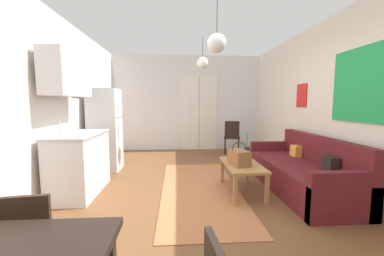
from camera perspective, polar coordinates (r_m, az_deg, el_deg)
ground_plane at (r=3.62m, az=1.42°, el=-17.01°), size 4.82×7.61×0.10m
wall_back at (r=6.87m, az=-1.14°, el=5.99°), size 4.42×0.13×2.73m
wall_right at (r=4.13m, az=33.04°, el=5.09°), size 0.12×7.21×2.73m
wall_left at (r=3.79m, az=-33.21°, el=5.03°), size 0.12×7.21×2.73m
area_rug at (r=3.85m, az=1.91°, el=-14.62°), size 1.19×2.92×0.01m
couch at (r=4.12m, az=25.45°, el=-9.90°), size 0.85×2.14×0.85m
coffee_table at (r=3.69m, az=12.14°, el=-9.38°), size 0.51×0.98×0.45m
bamboo_vase at (r=3.77m, az=13.20°, el=-6.26°), size 0.07×0.07×0.45m
handbag at (r=3.55m, az=11.42°, el=-7.04°), size 0.30×0.38×0.35m
dining_chair_near at (r=1.83m, az=-35.52°, el=-23.85°), size 0.47×0.45×0.89m
refrigerator at (r=5.06m, az=-20.38°, el=-0.43°), size 0.59×0.60×1.65m
kitchen_counter at (r=3.91m, az=-26.27°, el=-2.79°), size 0.58×1.16×2.09m
accent_chair at (r=6.35m, az=9.71°, el=-1.82°), size 0.50×0.49×0.89m
pendant_lamp_near at (r=2.77m, az=6.06°, el=19.91°), size 0.21×0.21×0.80m
pendant_lamp_far at (r=5.07m, az=2.57°, el=15.63°), size 0.24×0.24×0.64m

